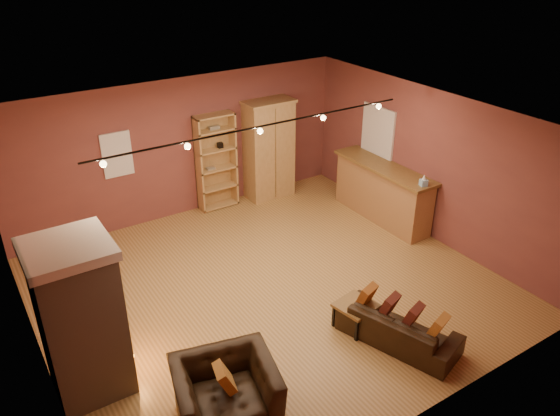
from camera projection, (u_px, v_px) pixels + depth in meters
floor at (269, 287)px, 9.02m from camera, size 7.00×7.00×0.00m
ceiling at (267, 125)px, 7.74m from camera, size 7.00×7.00×0.00m
back_wall at (182, 148)px, 10.81m from camera, size 7.00×0.02×2.80m
left_wall at (26, 284)px, 6.69m from camera, size 0.02×6.50×2.80m
right_wall at (429, 165)px, 10.06m from camera, size 0.02×6.50×2.80m
fireplace at (82, 319)px, 6.62m from camera, size 1.01×0.98×2.12m
back_window at (117, 155)px, 10.10m from camera, size 0.56×0.04×0.86m
bookcase at (215, 161)px, 11.21m from camera, size 0.83×0.32×2.03m
armoire at (269, 149)px, 11.64m from camera, size 1.06×0.61×2.15m
bar_counter at (382, 192)px, 10.92m from camera, size 0.64×2.39×1.15m
tissue_box at (424, 181)px, 9.80m from camera, size 0.15×0.15×0.23m
right_window at (378, 131)px, 10.98m from camera, size 0.05×0.90×1.00m
loveseat at (399, 322)px, 7.67m from camera, size 1.01×1.79×0.73m
armchair at (225, 386)px, 6.38m from camera, size 1.34×1.03×1.04m
coffee_table at (356, 308)px, 7.98m from camera, size 0.61×0.61×0.40m
track_rail at (260, 129)px, 7.94m from camera, size 5.20×0.09×0.13m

